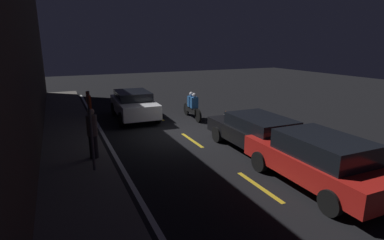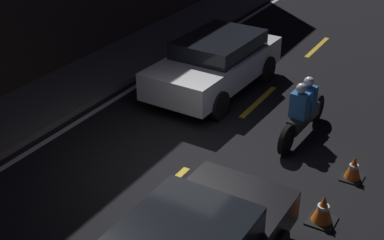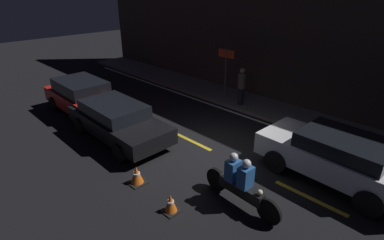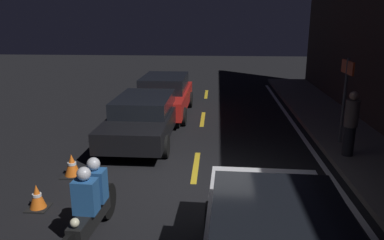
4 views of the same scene
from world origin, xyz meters
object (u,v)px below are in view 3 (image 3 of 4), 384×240
traffic_cone_near (137,175)px  shop_sign (226,64)px  motorcycle (240,183)px  sedan_white (336,155)px  van_black (117,120)px  traffic_cone_mid (171,203)px  pedestrian (241,86)px  taxi_red (83,96)px

traffic_cone_near → shop_sign: bearing=109.9°
motorcycle → sedan_white: bearing=68.9°
van_black → traffic_cone_mid: 4.56m
sedan_white → pedestrian: (-5.26, 2.65, 0.21)m
sedan_white → shop_sign: 6.97m
taxi_red → shop_sign: shop_sign is taller
taxi_red → traffic_cone_mid: bearing=-10.6°
taxi_red → van_black: taxi_red is taller
traffic_cone_mid → pedestrian: pedestrian is taller
van_black → motorcycle: 5.36m
sedan_white → motorcycle: 3.06m
shop_sign → traffic_cone_near: bearing=-70.1°
motorcycle → shop_sign: bearing=135.3°
van_black → sedan_white: size_ratio=1.06×
traffic_cone_near → pedestrian: 6.96m
pedestrian → shop_sign: (-1.04, 0.13, 0.83)m
taxi_red → motorcycle: 8.36m
van_black → pedestrian: bearing=77.1°
shop_sign → motorcycle: bearing=-47.7°
sedan_white → motorcycle: bearing=68.0°
motorcycle → pedestrian: 6.77m
sedan_white → motorcycle: size_ratio=1.79×
van_black → shop_sign: bearing=87.6°
van_black → shop_sign: shop_sign is taller
motorcycle → traffic_cone_mid: size_ratio=4.67×
traffic_cone_near → taxi_red: bearing=166.6°
traffic_cone_near → traffic_cone_mid: bearing=-3.5°
sedan_white → van_black: bearing=26.1°
sedan_white → shop_sign: size_ratio=1.76×
taxi_red → shop_sign: size_ratio=1.81×
traffic_cone_mid → van_black: bearing=163.8°
pedestrian → shop_sign: size_ratio=0.70×
taxi_red → traffic_cone_mid: taxi_red is taller
taxi_red → sedan_white: taxi_red is taller
taxi_red → motorcycle: taxi_red is taller
traffic_cone_near → pedestrian: bearing=102.1°
traffic_cone_near → shop_sign: shop_sign is taller
shop_sign → sedan_white: bearing=-23.7°
pedestrian → shop_sign: 1.34m
traffic_cone_mid → traffic_cone_near: bearing=176.5°
sedan_white → traffic_cone_near: 5.64m
van_black → pedestrian: pedestrian is taller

